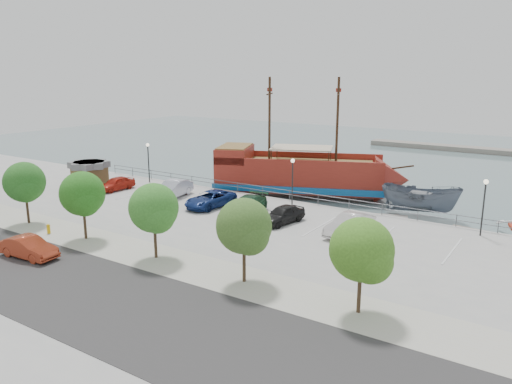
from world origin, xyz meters
The scene contains 28 objects.
ground centered at (0.00, 0.00, -1.00)m, with size 160.00×160.00×0.00m, color slate.
land_slab centered at (0.00, -21.00, -0.60)m, with size 100.00×58.00×1.20m, color #9C9C9A.
street centered at (0.00, -16.00, 0.01)m, with size 100.00×8.00×0.04m, color #373535.
sidewalk centered at (0.00, -10.00, 0.01)m, with size 100.00×4.00×0.05m, color #B6B19B.
seawall_railing centered at (0.00, 7.80, 0.53)m, with size 50.00×0.06×1.00m.
far_shore centered at (10.00, 55.00, -0.60)m, with size 40.00×3.00×0.80m, color gray.
pirate_ship centered at (-1.83, 14.36, 1.16)m, with size 20.68×12.52×12.89m.
patrol_boat centered at (9.90, 12.54, 0.37)m, with size 2.67×7.09×2.74m, color slate.
dock_west centered at (-14.00, 9.20, -0.82)m, with size 6.23×1.78×0.36m, color gray.
dock_mid centered at (6.51, 9.20, -0.82)m, with size 6.43×1.84×0.37m, color gray.
dock_east centered at (16.38, 9.20, -0.82)m, with size 6.40×1.83×0.37m, color slate.
shed centered at (-21.98, 1.73, 1.38)m, with size 3.19×3.19×2.59m.
street_sedan centered at (-8.00, -14.50, 0.70)m, with size 1.49×4.26×1.40m, color #AA371D.
fire_hydrant centered at (-11.25, -10.80, 0.42)m, with size 0.27×0.27×0.78m.
lamp_post_left centered at (-18.00, 6.50, 2.94)m, with size 0.36×0.36×4.28m.
lamp_post_mid centered at (0.00, 6.50, 2.94)m, with size 0.36×0.36×4.28m.
lamp_post_right centered at (16.00, 6.50, 2.94)m, with size 0.36×0.36×4.28m.
tree_b centered at (-14.85, -10.07, 3.30)m, with size 3.30×3.20×5.00m.
tree_c centered at (-7.85, -10.07, 3.30)m, with size 3.30×3.20×5.00m.
tree_d centered at (-0.85, -10.07, 3.30)m, with size 3.30×3.20×5.00m.
tree_e centered at (6.15, -10.07, 3.30)m, with size 3.30×3.20×5.00m.
tree_f centered at (13.15, -10.07, 3.30)m, with size 3.30×3.20×5.00m.
parked_car_a centered at (-17.97, 1.78, 0.69)m, with size 1.63×4.05×1.38m, color #B42415.
parked_car_b centered at (-11.03, 2.68, 0.82)m, with size 1.74×4.98×1.64m, color silver.
parked_car_c centered at (-5.82, 1.89, 0.72)m, with size 2.39×5.19×1.44m, color navy.
parked_car_d centered at (-1.76, 1.70, 0.76)m, with size 2.12×5.21×1.51m, color #1D4C2C.
parked_car_e centered at (2.07, 1.21, 0.72)m, with size 1.71×4.25×1.45m, color black.
parked_car_f centered at (7.78, 1.31, 0.79)m, with size 1.68×4.82×1.59m, color silver.
Camera 1 is at (21.26, -32.17, 11.92)m, focal length 35.00 mm.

